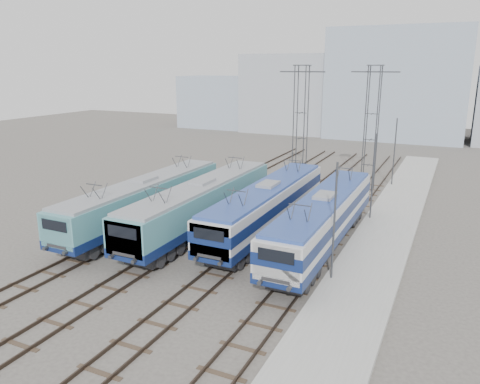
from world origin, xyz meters
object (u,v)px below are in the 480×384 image
at_px(locomotive_center_left, 201,203).
at_px(mast_rear, 394,153).
at_px(locomotive_far_right, 323,217).
at_px(catenary_tower_east, 372,123).
at_px(catenary_tower_west, 300,122).
at_px(mast_mid, 373,179).
at_px(locomotive_center_right, 267,204).
at_px(mast_front, 334,224).
at_px(locomotive_far_left, 144,199).

bearing_deg(locomotive_center_left, mast_rear, 61.32).
bearing_deg(locomotive_far_right, catenary_tower_east, 90.82).
distance_m(catenary_tower_west, mast_mid, 12.16).
bearing_deg(locomotive_far_right, locomotive_center_left, -177.07).
relative_size(locomotive_center_right, catenary_tower_east, 1.48).
relative_size(catenary_tower_west, mast_rear, 1.71).
xyz_separation_m(locomotive_center_right, catenary_tower_west, (-2.25, 14.13, 4.38)).
bearing_deg(catenary_tower_west, locomotive_center_left, -98.09).
bearing_deg(locomotive_center_left, mast_front, -20.99).
relative_size(locomotive_center_right, mast_mid, 2.53).
relative_size(locomotive_center_right, mast_rear, 2.53).
relative_size(locomotive_far_left, locomotive_far_right, 1.00).
bearing_deg(catenary_tower_east, catenary_tower_west, -162.90).
height_order(catenary_tower_west, mast_mid, catenary_tower_west).
bearing_deg(mast_front, catenary_tower_west, 113.27).
height_order(locomotive_center_right, catenary_tower_east, catenary_tower_east).
height_order(locomotive_center_left, catenary_tower_east, catenary_tower_east).
height_order(locomotive_far_left, mast_rear, mast_rear).
bearing_deg(locomotive_far_right, mast_front, -68.19).
bearing_deg(mast_mid, locomotive_far_left, -150.42).
bearing_deg(locomotive_center_left, locomotive_far_left, -168.98).
distance_m(locomotive_far_right, mast_front, 5.13).
bearing_deg(mast_rear, catenary_tower_east, -136.40).
distance_m(locomotive_center_right, mast_mid, 8.91).
xyz_separation_m(catenary_tower_west, mast_rear, (8.60, 4.00, -3.14)).
distance_m(mast_mid, mast_rear, 12.00).
relative_size(mast_mid, mast_rear, 1.00).
relative_size(catenary_tower_east, mast_mid, 1.71).
xyz_separation_m(locomotive_center_left, catenary_tower_east, (8.75, 17.84, 4.38)).
relative_size(locomotive_center_left, mast_mid, 2.60).
height_order(locomotive_center_right, catenary_tower_west, catenary_tower_west).
distance_m(locomotive_center_right, catenary_tower_west, 14.96).
xyz_separation_m(locomotive_far_right, catenary_tower_west, (-6.75, 15.38, 4.38)).
relative_size(locomotive_center_left, locomotive_center_right, 1.03).
bearing_deg(catenary_tower_west, locomotive_center_right, -80.95).
height_order(locomotive_center_left, mast_rear, mast_rear).
distance_m(mast_front, mast_mid, 12.00).
relative_size(catenary_tower_east, mast_front, 1.71).
xyz_separation_m(catenary_tower_east, mast_rear, (2.10, 2.00, -3.14)).
bearing_deg(mast_rear, catenary_tower_west, -155.06).
distance_m(locomotive_far_right, mast_rear, 19.50).
distance_m(catenary_tower_east, mast_rear, 4.28).
bearing_deg(mast_mid, mast_front, -90.00).
xyz_separation_m(catenary_tower_west, mast_mid, (8.60, -8.00, -3.14)).
xyz_separation_m(locomotive_center_left, locomotive_far_right, (9.00, 0.46, 0.00)).
relative_size(locomotive_center_left, locomotive_far_right, 1.03).
bearing_deg(mast_rear, locomotive_center_right, -109.31).
height_order(catenary_tower_east, mast_rear, catenary_tower_east).
distance_m(locomotive_far_right, catenary_tower_east, 17.92).
relative_size(locomotive_center_left, catenary_tower_west, 1.52).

